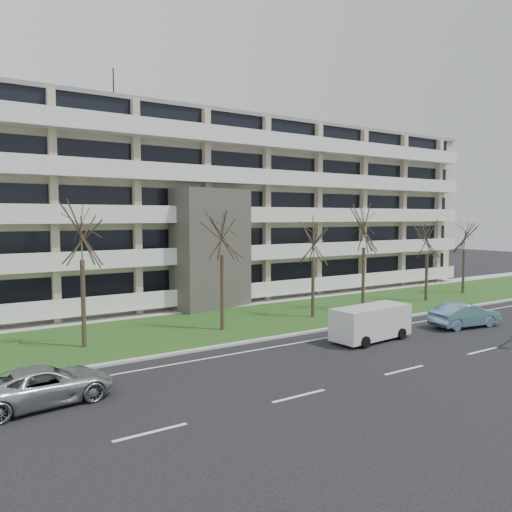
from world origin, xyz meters
TOP-DOWN VIEW (x-y plane):
  - ground at (0.00, 0.00)m, footprint 160.00×160.00m
  - grass_verge at (0.00, 13.00)m, footprint 90.00×10.00m
  - curb at (0.00, 8.00)m, footprint 90.00×0.35m
  - sidewalk at (0.00, 18.50)m, footprint 90.00×2.00m
  - lane_edge_line at (0.00, 6.50)m, footprint 90.00×0.12m
  - apartment_building at (-0.01, 25.32)m, footprint 60.50×15.10m
  - silver_pickup at (-14.36, 4.51)m, footprint 5.23×2.81m
  - blue_sedan at (10.21, 3.96)m, footprint 4.83×2.28m
  - white_van at (2.83, 4.75)m, footprint 5.09×2.35m
  - tree_2 at (-11.12, 11.82)m, footprint 4.17×4.17m
  - tree_3 at (-3.02, 11.42)m, footprint 4.11×4.11m
  - tree_4 at (4.11, 11.46)m, footprint 3.58×3.58m
  - tree_5 at (8.82, 11.40)m, footprint 4.18×4.18m
  - tree_6 at (16.26, 11.64)m, footprint 3.47×3.47m
  - tree_7 at (22.31, 12.39)m, footprint 3.48×3.48m

SIDE VIEW (x-z plane):
  - ground at x=0.00m, z-range 0.00..0.00m
  - lane_edge_line at x=0.00m, z-range 0.00..0.01m
  - grass_verge at x=0.00m, z-range 0.00..0.06m
  - sidewalk at x=0.00m, z-range 0.00..0.08m
  - curb at x=0.00m, z-range 0.00..0.12m
  - silver_pickup at x=-14.36m, z-range 0.00..1.40m
  - blue_sedan at x=10.21m, z-range 0.00..1.53m
  - white_van at x=2.83m, z-range 0.19..2.11m
  - tree_6 at x=16.26m, z-range 1.92..8.87m
  - tree_7 at x=22.31m, z-range 1.93..8.89m
  - tree_4 at x=4.11m, z-range 1.98..9.13m
  - tree_3 at x=-3.02m, z-range 2.28..10.50m
  - tree_2 at x=-11.12m, z-range 2.32..10.66m
  - tree_5 at x=8.82m, z-range 2.33..10.69m
  - apartment_building at x=-0.01m, z-range -1.76..16.99m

